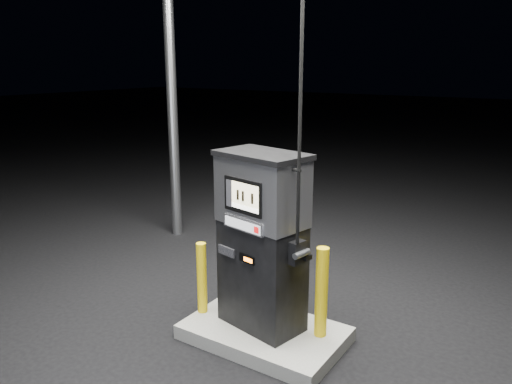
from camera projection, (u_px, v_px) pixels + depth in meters
The scene contains 5 objects.
ground at pixel (264, 339), 5.18m from camera, with size 80.00×80.00×0.00m, color black.
pump_island at pixel (264, 333), 5.16m from camera, with size 1.60×1.00×0.15m, color slate.
fuel_dispenser at pixel (262, 240), 4.96m from camera, with size 1.04×0.71×3.76m.
bollard_left at pixel (202, 278), 5.36m from camera, with size 0.11×0.11×0.79m, color yellow.
bollard_right at pixel (321, 292), 4.87m from camera, with size 0.12×0.12×0.92m, color yellow.
Camera 1 is at (2.47, -3.91, 2.79)m, focal length 35.00 mm.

